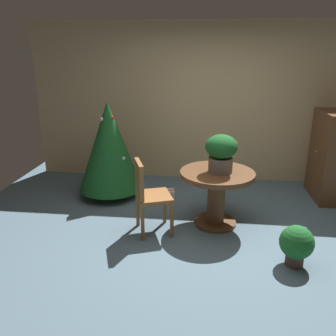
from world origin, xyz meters
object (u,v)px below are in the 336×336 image
(round_dining_table, at_px, (217,189))
(gift_box_cream, at_px, (164,196))
(wooden_cabinet, at_px, (334,156))
(holiday_tree, at_px, (109,146))
(wooden_chair_left, at_px, (148,193))
(flower_vase, at_px, (221,151))
(potted_plant, at_px, (296,244))

(round_dining_table, bearing_deg, gift_box_cream, 139.68)
(wooden_cabinet, bearing_deg, holiday_tree, -175.15)
(wooden_chair_left, xyz_separation_m, wooden_cabinet, (2.56, 1.35, 0.14))
(round_dining_table, relative_size, wooden_cabinet, 0.70)
(wooden_cabinet, bearing_deg, round_dining_table, -148.73)
(flower_vase, distance_m, wooden_chair_left, 1.01)
(round_dining_table, bearing_deg, holiday_tree, 153.89)
(flower_vase, bearing_deg, potted_plant, -46.66)
(wooden_chair_left, bearing_deg, flower_vase, 18.91)
(flower_vase, xyz_separation_m, gift_box_cream, (-0.78, 0.64, -0.89))
(round_dining_table, relative_size, gift_box_cream, 2.78)
(potted_plant, bearing_deg, round_dining_table, 134.34)
(flower_vase, distance_m, potted_plant, 1.34)
(flower_vase, bearing_deg, round_dining_table, 169.49)
(flower_vase, distance_m, gift_box_cream, 1.34)
(wooden_cabinet, distance_m, potted_plant, 2.14)
(wooden_chair_left, bearing_deg, holiday_tree, 125.32)
(holiday_tree, xyz_separation_m, wooden_cabinet, (3.32, 0.28, -0.13))
(holiday_tree, height_order, wooden_cabinet, holiday_tree)
(gift_box_cream, bearing_deg, round_dining_table, -40.32)
(round_dining_table, xyz_separation_m, wooden_chair_left, (-0.82, -0.30, 0.03))
(gift_box_cream, distance_m, potted_plant, 2.13)
(flower_vase, xyz_separation_m, wooden_chair_left, (-0.85, -0.29, -0.46))
(round_dining_table, height_order, flower_vase, flower_vase)
(round_dining_table, height_order, gift_box_cream, round_dining_table)
(gift_box_cream, xyz_separation_m, wooden_cabinet, (2.48, 0.43, 0.57))
(round_dining_table, relative_size, flower_vase, 1.97)
(gift_box_cream, xyz_separation_m, potted_plant, (1.55, -1.46, 0.16))
(wooden_chair_left, xyz_separation_m, gift_box_cream, (0.08, 0.93, -0.43))
(flower_vase, bearing_deg, gift_box_cream, 140.64)
(wooden_chair_left, xyz_separation_m, potted_plant, (1.62, -0.53, -0.27))
(round_dining_table, relative_size, potted_plant, 2.10)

